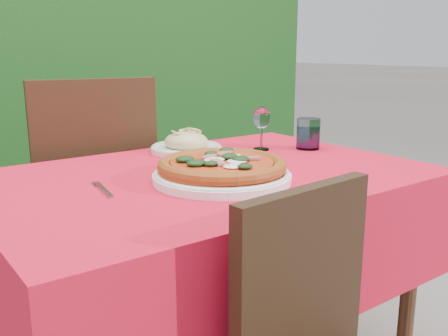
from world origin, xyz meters
TOP-DOWN VIEW (x-y plane):
  - hedge at (0.00, 1.55)m, footprint 3.20×0.55m
  - dining_table at (0.00, 0.00)m, footprint 1.26×0.86m
  - chair_far at (-0.10, 0.65)m, footprint 0.52×0.52m
  - pizza_plate at (-0.02, -0.10)m, footprint 0.38×0.38m
  - pasta_plate at (0.11, 0.30)m, footprint 0.25×0.25m
  - water_glass at (0.49, 0.08)m, footprint 0.08×0.08m
  - wine_glass at (0.34, 0.16)m, footprint 0.06×0.06m
  - fork at (-0.32, -0.01)m, footprint 0.05×0.17m

SIDE VIEW (x-z plane):
  - chair_far at x=-0.10m, z-range 0.07..1.07m
  - dining_table at x=0.00m, z-range 0.22..0.97m
  - fork at x=-0.32m, z-range 0.75..0.75m
  - pasta_plate at x=0.11m, z-range 0.74..0.81m
  - pizza_plate at x=-0.02m, z-range 0.75..0.82m
  - water_glass at x=0.49m, z-range 0.74..0.85m
  - wine_glass at x=0.34m, z-range 0.78..0.93m
  - hedge at x=0.00m, z-range 0.03..1.81m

